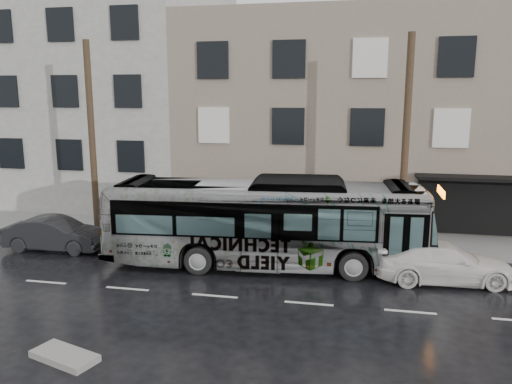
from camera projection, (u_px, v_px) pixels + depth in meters
ground at (233, 271)px, 19.36m from camera, size 120.00×120.00×0.00m
sidewalk at (257, 235)px, 24.06m from camera, size 90.00×3.60×0.15m
building_taupe at (366, 116)px, 29.55m from camera, size 20.00×12.00×11.00m
building_grey at (32, 76)px, 34.98m from camera, size 26.00×15.00×16.00m
utility_pole_front at (405, 146)px, 20.38m from camera, size 0.30×0.30×9.00m
utility_pole_rear at (92, 140)px, 23.10m from camera, size 0.30×0.30×9.00m
sign_post at (428, 226)px, 20.80m from camera, size 0.06×0.06×2.40m
bus at (266, 222)px, 19.67m from camera, size 12.90×4.03×3.54m
white_sedan at (443, 262)px, 18.17m from camera, size 5.12×2.46×1.44m
dark_sedan at (55, 234)px, 21.86m from camera, size 4.48×1.69×1.46m
slush_pile at (65, 356)px, 12.87m from camera, size 1.96×1.32×0.18m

